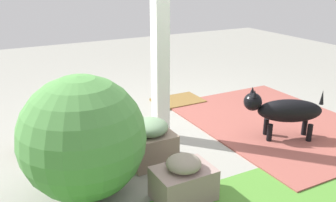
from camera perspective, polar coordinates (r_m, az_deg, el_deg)
The scene contains 10 objects.
ground_plane at distance 4.16m, azimuth 1.81°, elevation -5.19°, with size 12.00×12.00×0.00m, color gray.
brick_path at distance 4.63m, azimuth 16.35°, elevation -3.22°, with size 1.80×2.40×0.02m, color #954D44.
porch_pillar at distance 3.74m, azimuth -1.25°, elevation 11.40°, with size 0.15×0.15×2.42m, color white.
stone_planter_nearest at distance 4.57m, azimuth -10.73°, elevation -0.37°, with size 0.40×0.42×0.44m.
stone_planter_mid at distance 3.51m, azimuth -2.80°, elevation -6.38°, with size 0.43×0.40×0.44m.
stone_planter_far at distance 3.00m, azimuth 2.41°, elevation -12.13°, with size 0.48×0.34×0.38m.
round_shrub at distance 2.98m, azimuth -13.12°, elevation -5.59°, with size 1.01×1.01×1.01m, color #4D8942.
terracotta_pot_broad at distance 3.91m, azimuth -19.14°, elevation -3.83°, with size 0.33×0.33×0.44m.
dog at distance 4.11m, azimuth 17.58°, elevation -1.38°, with size 0.80×0.56×0.58m.
doormat at distance 5.16m, azimuth 1.56°, elevation 0.04°, with size 0.66×0.48×0.03m, color brown.
Camera 1 is at (1.89, 3.26, 1.75)m, focal length 39.20 mm.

